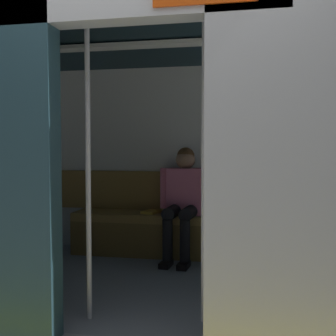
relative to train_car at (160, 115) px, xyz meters
name	(u,v)px	position (x,y,z in m)	size (l,w,h in m)	color
train_car	(160,115)	(0.00, 0.00, 0.00)	(6.40, 2.62, 2.24)	#ADAFB5
bench_seat	(184,225)	(-0.06, -0.97, -1.11)	(2.50, 0.44, 0.47)	olive
person_seated	(184,195)	(-0.06, -0.92, -0.78)	(0.55, 0.69, 1.20)	pink
handbag	(225,207)	(-0.49, -1.02, -0.91)	(0.26, 0.15, 0.17)	#262D4C
book	(151,212)	(0.32, -0.99, -0.99)	(0.15, 0.22, 0.03)	gold
grab_pole_door	(88,169)	(0.34, 0.77, -0.42)	(0.04, 0.04, 2.10)	silver
grab_pole_far	(204,170)	(-0.45, 0.66, -0.42)	(0.04, 0.04, 2.10)	silver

